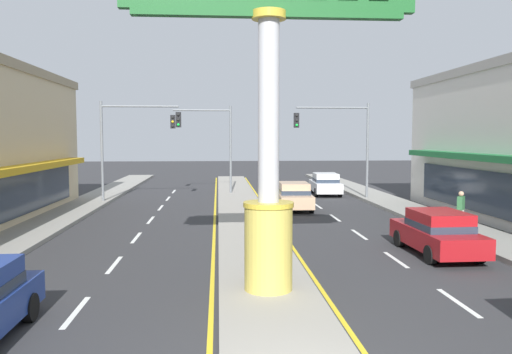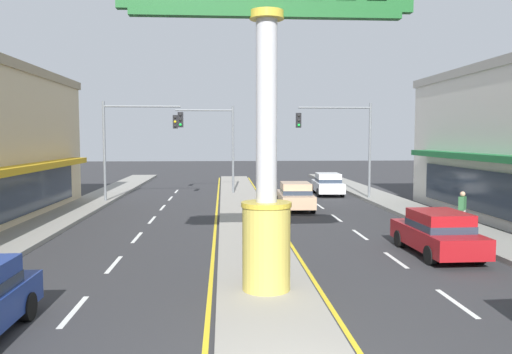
# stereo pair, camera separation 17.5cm
# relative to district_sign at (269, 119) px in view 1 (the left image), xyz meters

# --- Properties ---
(median_strip) EXTENTS (2.54, 52.00, 0.14)m
(median_strip) POSITION_rel_district_sign_xyz_m (0.00, 12.23, -4.41)
(median_strip) COLOR gray
(median_strip) RESTS_ON ground
(sidewalk_left) EXTENTS (2.48, 60.00, 0.18)m
(sidewalk_left) POSITION_rel_district_sign_xyz_m (-9.11, 10.23, -4.39)
(sidewalk_left) COLOR gray
(sidewalk_left) RESTS_ON ground
(sidewalk_right) EXTENTS (2.48, 60.00, 0.18)m
(sidewalk_right) POSITION_rel_district_sign_xyz_m (9.11, 10.23, -4.39)
(sidewalk_right) COLOR gray
(sidewalk_right) RESTS_ON ground
(lane_markings) EXTENTS (9.28, 52.00, 0.01)m
(lane_markings) POSITION_rel_district_sign_xyz_m (0.00, 10.88, -4.48)
(lane_markings) COLOR silver
(lane_markings) RESTS_ON ground
(district_sign) EXTENTS (7.30, 1.29, 8.47)m
(district_sign) POSITION_rel_district_sign_xyz_m (0.00, 0.00, 0.00)
(district_sign) COLOR gold
(district_sign) RESTS_ON median_strip
(traffic_light_left_side) EXTENTS (4.86, 0.46, 6.20)m
(traffic_light_left_side) POSITION_rel_district_sign_xyz_m (-6.50, 18.70, -0.23)
(traffic_light_left_side) COLOR slate
(traffic_light_left_side) RESTS_ON ground
(traffic_light_right_side) EXTENTS (4.86, 0.46, 6.20)m
(traffic_light_right_side) POSITION_rel_district_sign_xyz_m (6.50, 19.26, -0.23)
(traffic_light_right_side) COLOR slate
(traffic_light_right_side) RESTS_ON ground
(traffic_light_median_far) EXTENTS (4.20, 0.46, 6.20)m
(traffic_light_median_far) POSITION_rel_district_sign_xyz_m (-1.89, 22.87, -0.29)
(traffic_light_median_far) COLOR slate
(traffic_light_median_far) RESTS_ON ground
(sedan_far_right_lane) EXTENTS (2.01, 4.38, 1.53)m
(sedan_far_right_lane) POSITION_rel_district_sign_xyz_m (6.22, 22.40, -3.69)
(sedan_far_right_lane) COLOR white
(sedan_far_right_lane) RESTS_ON ground
(sedan_near_left_lane) EXTENTS (1.91, 4.34, 1.53)m
(sedan_near_left_lane) POSITION_rel_district_sign_xyz_m (6.22, 4.01, -3.69)
(sedan_near_left_lane) COLOR maroon
(sedan_near_left_lane) RESTS_ON ground
(sedan_far_left_oncoming) EXTENTS (1.94, 4.35, 1.53)m
(sedan_far_left_oncoming) POSITION_rel_district_sign_xyz_m (2.92, 15.24, -3.69)
(sedan_far_left_oncoming) COLOR tan
(sedan_far_left_oncoming) RESTS_ON ground
(pedestrian_near_kerb) EXTENTS (0.43, 0.45, 1.60)m
(pedestrian_near_kerb) POSITION_rel_district_sign_xyz_m (8.90, 7.82, -3.40)
(pedestrian_near_kerb) COLOR #B7B2AD
(pedestrian_near_kerb) RESTS_ON sidewalk_right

